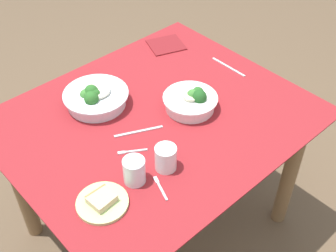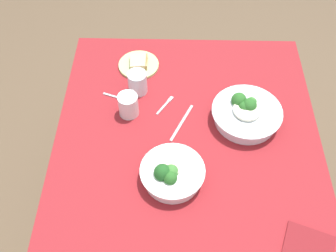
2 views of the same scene
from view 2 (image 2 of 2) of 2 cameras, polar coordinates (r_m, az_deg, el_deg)
ground_plane at (r=2.10m, az=2.02°, el=-14.08°), size 6.00×6.00×0.00m
dining_table at (r=1.56m, az=2.64°, el=-5.28°), size 1.18×0.99×0.72m
broccoli_bowl_far at (r=1.36m, az=0.51°, el=-6.87°), size 0.22×0.22×0.10m
broccoli_bowl_near at (r=1.54m, az=11.07°, el=1.79°), size 0.27×0.27×0.10m
bread_side_plate at (r=1.73m, az=-4.20°, el=8.81°), size 0.17×0.17×0.04m
water_glass_center at (r=1.53m, az=-5.69°, el=3.01°), size 0.08×0.08×0.09m
water_glass_side at (r=1.61m, az=-4.38°, el=6.22°), size 0.08×0.08×0.10m
fork_by_far_bowl at (r=1.58m, az=-0.35°, el=3.08°), size 0.10×0.07×0.00m
fork_by_near_bowl at (r=1.62m, az=-7.30°, el=4.08°), size 0.05×0.11×0.00m
table_knife_right at (r=1.53m, az=1.97°, el=0.48°), size 0.18×0.09×0.00m
napkin_folded_upper at (r=1.35m, az=19.31°, el=-16.64°), size 0.20×0.19×0.01m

